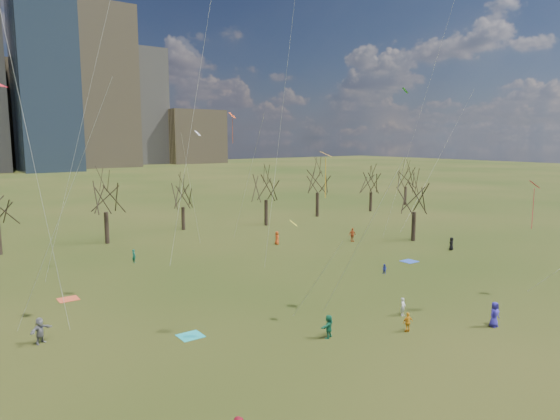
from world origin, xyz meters
TOP-DOWN VIEW (x-y plane):
  - ground at (0.00, 0.00)m, footprint 500.00×500.00m
  - bare_tree_row at (-0.09, 37.22)m, footprint 113.04×29.80m
  - blanket_teal at (-11.81, 6.14)m, footprint 1.60×1.50m
  - blanket_navy at (16.79, 11.00)m, footprint 1.60×1.50m
  - blanket_crimson at (-16.62, 19.31)m, footprint 1.60×1.50m
  - person_0 at (6.50, -5.08)m, footprint 0.91×0.61m
  - person_1 at (3.02, 0.27)m, footprint 0.59×0.48m
  - person_4 at (0.74, -2.08)m, footprint 0.89×0.54m
  - person_5 at (-4.38, 0.40)m, footprint 1.56×1.00m
  - person_6 at (25.27, 11.68)m, footprint 0.91×0.79m
  - person_8 at (10.67, 9.06)m, footprint 0.46×0.55m
  - person_10 at (19.13, 22.31)m, footprint 1.12×0.61m
  - person_11 at (-20.32, 10.82)m, footprint 1.69×1.22m
  - person_12 at (10.18, 26.65)m, footprint 0.71×0.93m
  - person_13 at (-7.75, 28.24)m, footprint 0.46×0.60m
  - kites_airborne at (0.55, 11.79)m, footprint 52.32×42.29m

SIDE VIEW (x-z plane):
  - ground at x=0.00m, z-range 0.00..0.00m
  - blanket_teal at x=-11.81m, z-range 0.00..0.03m
  - blanket_navy at x=16.79m, z-range 0.00..0.03m
  - blanket_crimson at x=-16.62m, z-range 0.00..0.03m
  - person_8 at x=10.67m, z-range 0.00..1.02m
  - person_1 at x=3.02m, z-range 0.00..1.39m
  - person_4 at x=0.74m, z-range 0.00..1.41m
  - person_13 at x=-7.75m, z-range 0.00..1.46m
  - person_6 at x=25.27m, z-range 0.00..1.57m
  - person_5 at x=-4.38m, z-range 0.00..1.61m
  - person_12 at x=10.18m, z-range 0.00..1.69m
  - person_11 at x=-20.32m, z-range 0.00..1.76m
  - person_10 at x=19.13m, z-range 0.00..1.80m
  - person_0 at x=6.50m, z-range 0.00..1.83m
  - bare_tree_row at x=-0.09m, z-range 1.37..10.87m
  - kites_airborne at x=0.55m, z-range -3.61..32.63m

